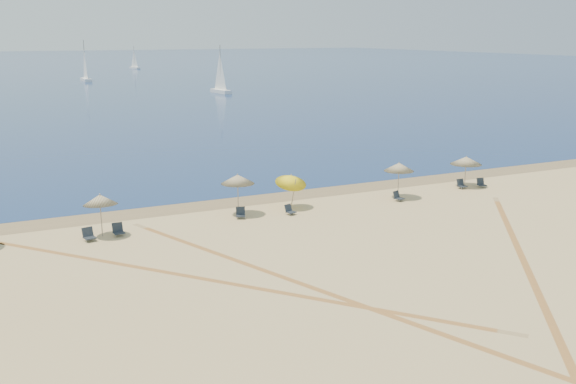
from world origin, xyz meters
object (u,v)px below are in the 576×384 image
object	(u,v)px
umbrella_2	(238,179)
sailboat_3	(85,69)
umbrella_1	(100,200)
chair_4	(241,213)
umbrella_4	(399,167)
umbrella_5	(466,161)
chair_3	(118,230)
chair_8	(481,183)
chair_2	(89,235)
chair_6	(398,197)
chair_5	(290,210)
umbrella_3	(291,179)
sailboat_0	(134,62)
chair_7	(461,184)
sailboat_2	(220,79)

from	to	relation	value
umbrella_2	sailboat_3	bearing A→B (deg)	85.05
umbrella_1	umbrella_2	xyz separation A→B (m)	(8.35, 0.88, 0.16)
umbrella_2	chair_4	size ratio (longest dim) A/B	3.24
umbrella_2	umbrella_4	size ratio (longest dim) A/B	1.04
umbrella_5	chair_3	distance (m)	25.29
umbrella_1	umbrella_4	size ratio (longest dim) A/B	0.98
umbrella_2	umbrella_4	xyz separation A→B (m)	(11.32, -0.68, -0.11)
sailboat_3	chair_8	bearing A→B (deg)	-87.15
chair_2	chair_6	bearing A→B (deg)	-10.91
chair_4	chair_5	distance (m)	3.07
umbrella_2	chair_3	size ratio (longest dim) A/B	3.66
chair_5	umbrella_5	bearing A→B (deg)	-13.33
umbrella_4	chair_3	world-z (taller)	umbrella_4
umbrella_1	umbrella_3	world-z (taller)	umbrella_3
umbrella_3	chair_3	size ratio (longest dim) A/B	3.53
umbrella_3	sailboat_0	size ratio (longest dim) A/B	0.36
chair_2	chair_5	size ratio (longest dim) A/B	1.08
umbrella_4	sailboat_0	xyz separation A→B (m)	(22.10, 173.44, -0.03)
umbrella_2	chair_3	world-z (taller)	umbrella_2
umbrella_3	sailboat_3	xyz separation A→B (m)	(7.02, 122.57, 0.93)
chair_6	chair_8	xyz separation A→B (m)	(7.76, 0.72, -0.00)
chair_4	umbrella_3	bearing A→B (deg)	31.59
chair_4	sailboat_0	bearing A→B (deg)	100.04
chair_8	umbrella_2	bearing A→B (deg)	-169.75
umbrella_5	chair_8	world-z (taller)	umbrella_5
umbrella_1	sailboat_3	xyz separation A→B (m)	(18.96, 123.39, 0.75)
umbrella_5	chair_7	size ratio (longest dim) A/B	3.38
chair_2	chair_7	xyz separation A→B (m)	(26.17, 1.01, -0.02)
chair_2	chair_5	bearing A→B (deg)	-10.60
umbrella_1	umbrella_5	world-z (taller)	umbrella_1
umbrella_2	chair_2	size ratio (longest dim) A/B	3.28
chair_7	sailboat_2	distance (m)	81.27
chair_6	sailboat_3	world-z (taller)	sailboat_3
sailboat_0	umbrella_1	bearing A→B (deg)	-121.36
chair_2	umbrella_3	bearing A→B (deg)	-4.97
umbrella_3	chair_4	xyz separation A→B (m)	(-3.74, -0.70, -1.59)
chair_4	chair_8	xyz separation A→B (m)	(18.74, 0.10, -0.01)
chair_7	sailboat_2	bearing A→B (deg)	84.68
umbrella_5	sailboat_3	distance (m)	122.66
umbrella_5	sailboat_0	xyz separation A→B (m)	(15.74, 172.71, 0.19)
umbrella_5	chair_4	bearing A→B (deg)	-177.40
chair_2	chair_3	xyz separation A→B (m)	(1.62, 0.26, -0.01)
umbrella_2	chair_8	distance (m)	18.70
umbrella_2	chair_6	xyz separation A→B (m)	(10.83, -1.39, -1.94)
chair_4	chair_6	world-z (taller)	chair_4
sailboat_0	chair_7	bearing A→B (deg)	-113.24
umbrella_4	chair_2	world-z (taller)	umbrella_4
umbrella_2	chair_3	bearing A→B (deg)	-171.52
chair_2	chair_4	size ratio (longest dim) A/B	0.99
chair_3	sailboat_3	size ratio (longest dim) A/B	0.08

